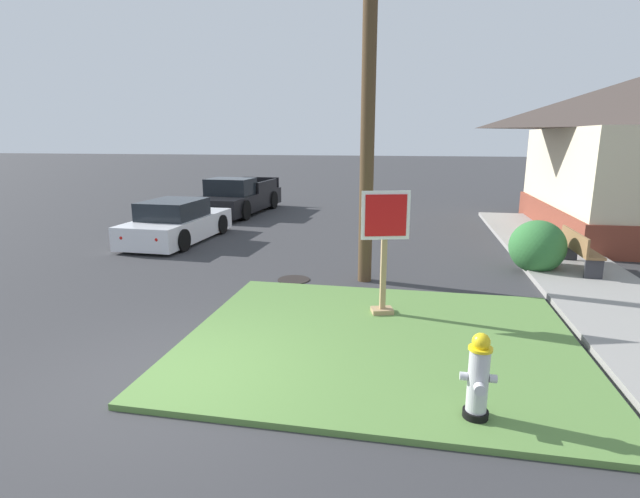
% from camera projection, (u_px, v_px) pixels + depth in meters
% --- Properties ---
extents(ground_plane, '(160.00, 160.00, 0.00)m').
position_uv_depth(ground_plane, '(171.00, 381.00, 6.14)').
color(ground_plane, '#333335').
extents(grass_corner_patch, '(5.81, 4.92, 0.08)m').
position_uv_depth(grass_corner_patch, '(380.00, 340.00, 7.28)').
color(grass_corner_patch, '#567F3D').
rests_on(grass_corner_patch, ground).
extents(sidewalk_strip, '(2.20, 17.55, 0.12)m').
position_uv_depth(sidewalk_strip, '(579.00, 275.00, 10.70)').
color(sidewalk_strip, gray).
rests_on(sidewalk_strip, ground).
extents(fire_hydrant, '(0.38, 0.34, 0.97)m').
position_uv_depth(fire_hydrant, '(478.00, 378.00, 5.11)').
color(fire_hydrant, black).
rests_on(fire_hydrant, grass_corner_patch).
extents(stop_sign, '(0.78, 0.37, 2.12)m').
position_uv_depth(stop_sign, '(384.00, 253.00, 8.06)').
color(stop_sign, '#A3845B').
rests_on(stop_sign, grass_corner_patch).
extents(manhole_cover, '(0.70, 0.70, 0.02)m').
position_uv_depth(manhole_cover, '(294.00, 280.00, 10.51)').
color(manhole_cover, black).
rests_on(manhole_cover, ground).
extents(parked_sedan_white, '(1.93, 4.16, 1.25)m').
position_uv_depth(parked_sedan_white, '(177.00, 223.00, 14.36)').
color(parked_sedan_white, silver).
rests_on(parked_sedan_white, ground).
extents(pickup_truck_black, '(2.27, 5.33, 1.48)m').
position_uv_depth(pickup_truck_black, '(238.00, 198.00, 19.62)').
color(pickup_truck_black, black).
rests_on(pickup_truck_black, ground).
extents(street_bench, '(0.42, 1.80, 0.85)m').
position_uv_depth(street_bench, '(579.00, 248.00, 10.89)').
color(street_bench, brown).
rests_on(street_bench, sidewalk_strip).
extents(utility_pole, '(1.70, 0.29, 9.36)m').
position_uv_depth(utility_pole, '(370.00, 40.00, 9.37)').
color(utility_pole, '#4C3823').
rests_on(utility_pole, ground).
extents(shrub_by_curb, '(1.24, 1.24, 1.21)m').
position_uv_depth(shrub_by_curb, '(537.00, 247.00, 10.98)').
color(shrub_by_curb, '#326F36').
rests_on(shrub_by_curb, ground).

